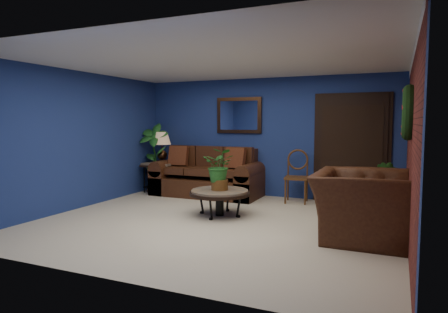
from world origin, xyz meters
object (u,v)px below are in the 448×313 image
at_px(sofa, 208,179).
at_px(table_lamp, 162,143).
at_px(side_chair, 297,172).
at_px(armchair, 361,205).
at_px(coffee_table, 220,193).
at_px(end_table, 162,169).

relative_size(sofa, table_lamp, 3.51).
bearing_deg(table_lamp, side_chair, 1.42).
bearing_deg(armchair, table_lamp, 65.89).
bearing_deg(coffee_table, side_chair, 61.23).
bearing_deg(sofa, end_table, -178.12).
distance_m(table_lamp, armchair, 4.92).
height_order(coffee_table, table_lamp, table_lamp).
bearing_deg(side_chair, end_table, 174.34).
bearing_deg(armchair, side_chair, 33.74).
xyz_separation_m(side_chair, armchair, (1.38, -2.08, -0.13)).
distance_m(sofa, end_table, 1.15).
xyz_separation_m(coffee_table, table_lamp, (-2.15, 1.60, 0.72)).
bearing_deg(end_table, side_chair, 1.42).
distance_m(side_chair, armchair, 2.50).
relative_size(end_table, armchair, 0.52).
xyz_separation_m(table_lamp, side_chair, (3.07, 0.08, -0.51)).
relative_size(coffee_table, side_chair, 0.98).
bearing_deg(side_chair, coffee_table, -125.84).
bearing_deg(sofa, side_chair, 1.15).
xyz_separation_m(end_table, side_chair, (3.07, 0.08, 0.07)).
bearing_deg(coffee_table, sofa, 121.68).
bearing_deg(end_table, table_lamp, 0.00).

